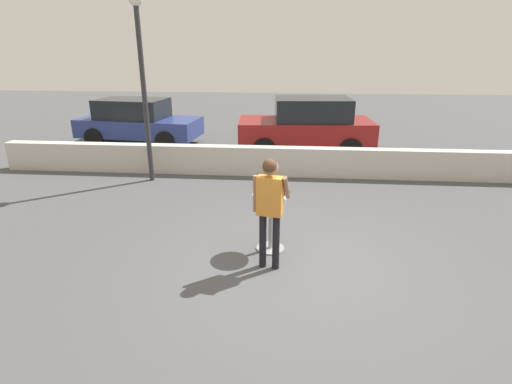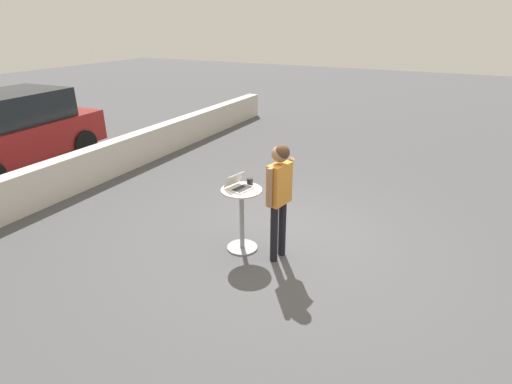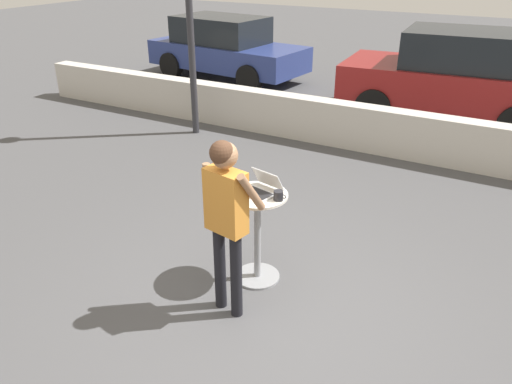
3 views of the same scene
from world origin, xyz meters
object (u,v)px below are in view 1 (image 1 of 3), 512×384
(parked_car_near_street, at_px, (307,126))
(street_lamp, at_px, (142,65))
(coffee_mug, at_px, (286,192))
(laptop, at_px, (272,190))
(standing_person, at_px, (270,200))
(parked_car_further_down, at_px, (137,121))
(cafe_table, at_px, (271,217))

(parked_car_near_street, distance_m, street_lamp, 5.42)
(coffee_mug, relative_size, parked_car_near_street, 0.03)
(laptop, bearing_deg, coffee_mug, -15.84)
(coffee_mug, relative_size, standing_person, 0.07)
(laptop, bearing_deg, street_lamp, 133.52)
(parked_car_near_street, relative_size, parked_car_further_down, 0.99)
(street_lamp, bearing_deg, parked_car_near_street, 37.33)
(laptop, height_order, parked_car_further_down, parked_car_further_down)
(parked_car_near_street, xyz_separation_m, street_lamp, (-4.03, -3.07, 1.94))
(laptop, xyz_separation_m, parked_car_near_street, (0.78, 6.49, -0.15))
(parked_car_near_street, distance_m, parked_car_further_down, 5.89)
(street_lamp, bearing_deg, coffee_mug, -45.11)
(cafe_table, height_order, parked_car_further_down, parked_car_further_down)
(laptop, bearing_deg, standing_person, -90.23)
(cafe_table, distance_m, coffee_mug, 0.51)
(coffee_mug, bearing_deg, laptop, 164.16)
(cafe_table, distance_m, parked_car_further_down, 8.95)
(parked_car_further_down, distance_m, street_lamp, 4.79)
(laptop, relative_size, coffee_mug, 3.13)
(parked_car_near_street, bearing_deg, street_lamp, -142.67)
(street_lamp, bearing_deg, standing_person, -51.38)
(standing_person, height_order, parked_car_near_street, parked_car_near_street)
(parked_car_further_down, bearing_deg, standing_person, -57.80)
(parked_car_further_down, bearing_deg, street_lamp, -65.51)
(standing_person, bearing_deg, laptop, 89.77)
(coffee_mug, bearing_deg, street_lamp, 134.89)
(cafe_table, xyz_separation_m, coffee_mug, (0.24, -0.02, 0.45))
(cafe_table, relative_size, parked_car_further_down, 0.23)
(laptop, height_order, coffee_mug, laptop)
(standing_person, bearing_deg, coffee_mug, 68.80)
(parked_car_near_street, relative_size, street_lamp, 0.97)
(cafe_table, relative_size, standing_person, 0.57)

